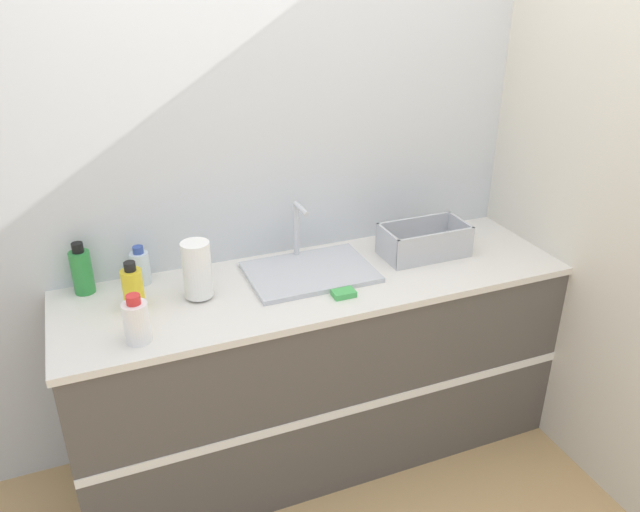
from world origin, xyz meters
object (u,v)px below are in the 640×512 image
at_px(dish_rack, 424,244).
at_px(bottle_green, 82,271).
at_px(sink, 309,270).
at_px(bottle_yellow, 133,288).
at_px(bottle_white_spray, 137,321).
at_px(paper_towel_roll, 197,270).
at_px(bottle_clear, 140,267).

height_order(dish_rack, bottle_green, bottle_green).
distance_m(sink, bottle_green, 0.91).
bearing_deg(bottle_yellow, bottle_green, 131.24).
relative_size(dish_rack, bottle_white_spray, 2.09).
distance_m(paper_towel_roll, bottle_green, 0.47).
xyz_separation_m(sink, paper_towel_roll, (-0.47, -0.03, 0.10)).
relative_size(bottle_white_spray, bottle_clear, 1.12).
relative_size(dish_rack, bottle_clear, 2.33).
bearing_deg(dish_rack, bottle_yellow, 179.70).
bearing_deg(bottle_white_spray, bottle_clear, 81.14).
relative_size(paper_towel_roll, bottle_clear, 1.45).
bearing_deg(bottle_clear, bottle_white_spray, -98.86).
xyz_separation_m(paper_towel_roll, bottle_clear, (-0.19, 0.21, -0.05)).
xyz_separation_m(sink, dish_rack, (0.54, -0.02, 0.03)).
bearing_deg(bottle_clear, bottle_green, 178.91).
distance_m(sink, bottle_yellow, 0.72).
height_order(paper_towel_roll, dish_rack, paper_towel_roll).
height_order(sink, bottle_yellow, sink).
height_order(bottle_white_spray, bottle_clear, bottle_white_spray).
bearing_deg(bottle_clear, paper_towel_roll, -47.12).
relative_size(sink, bottle_green, 2.43).
bearing_deg(bottle_white_spray, sink, 19.01).
bearing_deg(paper_towel_roll, sink, 3.29).
height_order(bottle_green, bottle_yellow, bottle_green).
distance_m(paper_towel_roll, bottle_white_spray, 0.35).
bearing_deg(bottle_yellow, sink, 0.83).
bearing_deg(bottle_green, dish_rack, -8.04).
relative_size(bottle_green, bottle_yellow, 1.13).
bearing_deg(sink, dish_rack, -1.79).
bearing_deg(bottle_white_spray, dish_rack, 10.48).
bearing_deg(bottle_green, sink, -11.77).
height_order(dish_rack, bottle_clear, bottle_clear).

